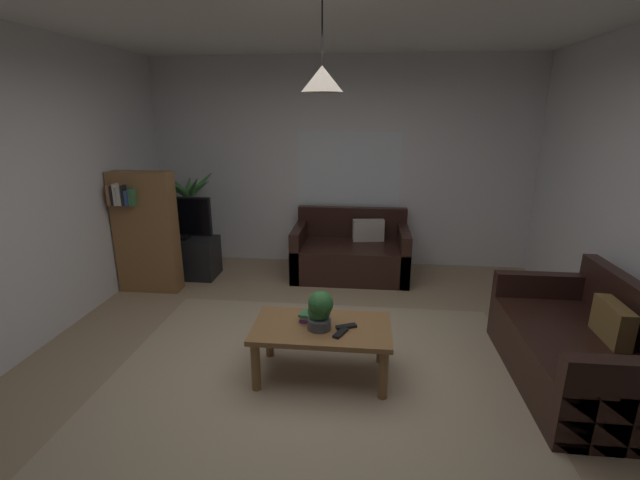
{
  "coord_description": "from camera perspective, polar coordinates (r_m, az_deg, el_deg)",
  "views": [
    {
      "loc": [
        0.35,
        -2.96,
        2.03
      ],
      "look_at": [
        0.0,
        0.3,
        1.05
      ],
      "focal_mm": 24.17,
      "sensor_mm": 36.0,
      "label": 1
    }
  ],
  "objects": [
    {
      "name": "tv_stand",
      "position": [
        5.77,
        -17.81,
        -2.15
      ],
      "size": [
        0.9,
        0.44,
        0.5
      ],
      "primitive_type": "cube",
      "color": "black",
      "rests_on": "ground"
    },
    {
      "name": "remote_on_table_0",
      "position": [
        3.28,
        2.72,
        -12.2
      ],
      "size": [
        0.11,
        0.17,
        0.02
      ],
      "primitive_type": "cube",
      "rotation": [
        0.0,
        0.0,
        2.71
      ],
      "color": "black",
      "rests_on": "coffee_table"
    },
    {
      "name": "pendant_lamp",
      "position": [
        3.01,
        0.28,
        20.57
      ],
      "size": [
        0.28,
        0.28,
        0.57
      ],
      "color": "black"
    },
    {
      "name": "rug",
      "position": [
        3.44,
        -0.93,
        -19.42
      ],
      "size": [
        3.26,
        3.05,
        0.01
      ],
      "primitive_type": "cube",
      "color": "tan",
      "rests_on": "ground"
    },
    {
      "name": "bookshelf_corner",
      "position": [
        5.31,
        -22.11,
        1.08
      ],
      "size": [
        0.7,
        0.31,
        1.4
      ],
      "color": "olive",
      "rests_on": "ground"
    },
    {
      "name": "floor",
      "position": [
        3.61,
        -0.53,
        -17.75
      ],
      "size": [
        5.01,
        5.55,
        0.02
      ],
      "primitive_type": "cube",
      "color": "#9E8466",
      "rests_on": "ground"
    },
    {
      "name": "couch_right_side",
      "position": [
        3.92,
        31.25,
        -12.59
      ],
      "size": [
        0.86,
        1.53,
        0.82
      ],
      "rotation": [
        0.0,
        0.0,
        -1.57
      ],
      "color": "black",
      "rests_on": "ground"
    },
    {
      "name": "book_on_table_1",
      "position": [
        3.46,
        -1.4,
        -10.06
      ],
      "size": [
        0.14,
        0.14,
        0.03
      ],
      "primitive_type": "cube",
      "rotation": [
        0.0,
        0.0,
        -0.25
      ],
      "color": "beige",
      "rests_on": "coffee_table"
    },
    {
      "name": "couch_under_window",
      "position": [
        5.53,
        4.1,
        -1.91
      ],
      "size": [
        1.44,
        0.86,
        0.82
      ],
      "color": "black",
      "rests_on": "ground"
    },
    {
      "name": "window_pane",
      "position": [
        5.79,
        3.85,
        9.38
      ],
      "size": [
        1.36,
        0.01,
        0.97
      ],
      "primitive_type": "cube",
      "color": "white"
    },
    {
      "name": "potted_palm_corner",
      "position": [
        6.09,
        -16.78,
        2.58
      ],
      "size": [
        0.78,
        0.84,
        1.3
      ],
      "color": "beige",
      "rests_on": "ground"
    },
    {
      "name": "potted_plant_on_table",
      "position": [
        3.3,
        -0.01,
        -9.17
      ],
      "size": [
        0.2,
        0.2,
        0.3
      ],
      "color": "#4C4C51",
      "rests_on": "coffee_table"
    },
    {
      "name": "wall_back",
      "position": [
        5.82,
        2.64,
        10.0
      ],
      "size": [
        5.13,
        0.06,
        2.72
      ],
      "primitive_type": "cube",
      "color": "silver",
      "rests_on": "ground"
    },
    {
      "name": "remote_on_table_1",
      "position": [
        3.37,
        3.5,
        -11.37
      ],
      "size": [
        0.17,
        0.11,
        0.02
      ],
      "primitive_type": "cube",
      "rotation": [
        0.0,
        0.0,
        5.14
      ],
      "color": "black",
      "rests_on": "coffee_table"
    },
    {
      "name": "coffee_table",
      "position": [
        3.43,
        0.24,
        -12.36
      ],
      "size": [
        1.07,
        0.6,
        0.44
      ],
      "color": "olive",
      "rests_on": "ground"
    },
    {
      "name": "book_on_table_2",
      "position": [
        3.44,
        -1.45,
        -9.79
      ],
      "size": [
        0.17,
        0.15,
        0.02
      ],
      "primitive_type": "cube",
      "rotation": [
        0.0,
        0.0,
        -0.24
      ],
      "color": "#387247",
      "rests_on": "coffee_table"
    },
    {
      "name": "tv",
      "position": [
        5.62,
        -18.36,
        2.85
      ],
      "size": [
        0.86,
        0.16,
        0.53
      ],
      "color": "black",
      "rests_on": "tv_stand"
    },
    {
      "name": "book_on_table_0",
      "position": [
        3.46,
        -1.54,
        -10.51
      ],
      "size": [
        0.14,
        0.12,
        0.03
      ],
      "primitive_type": "cube",
      "rotation": [
        0.0,
        0.0,
        -0.14
      ],
      "color": "#72387F",
      "rests_on": "coffee_table"
    }
  ]
}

